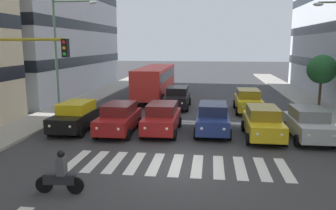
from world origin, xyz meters
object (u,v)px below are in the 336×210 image
at_px(car_5, 76,116).
at_px(car_row2_0, 248,100).
at_px(street_lamp_right, 62,47).
at_px(street_tree_2, 322,69).
at_px(car_row2_1, 177,97).
at_px(car_3, 162,118).
at_px(traffic_light_gantry, 10,79).
at_px(motorcycle_with_rider, 60,176).
at_px(car_2, 213,118).
at_px(car_1, 263,122).
at_px(car_4, 119,118).
at_px(bus_behind_traffic, 155,79).
at_px(car_0, 308,123).

height_order(car_5, car_row2_0, same).
height_order(car_5, street_lamp_right, street_lamp_right).
height_order(street_lamp_right, street_tree_2, street_lamp_right).
height_order(car_5, car_row2_1, same).
distance_m(car_3, traffic_light_gantry, 8.46).
height_order(car_5, street_tree_2, street_tree_2).
bearing_deg(motorcycle_with_rider, car_2, -120.57).
relative_size(car_5, traffic_light_gantry, 0.81).
bearing_deg(car_1, traffic_light_gantry, 24.22).
bearing_deg(street_tree_2, car_4, 34.70).
distance_m(car_3, car_5, 5.17).
xyz_separation_m(car_2, bus_behind_traffic, (5.41, -12.04, 0.97)).
relative_size(car_row2_0, motorcycle_with_rider, 2.61).
bearing_deg(car_5, street_tree_2, -150.31).
height_order(car_0, car_3, same).
xyz_separation_m(car_row2_0, car_row2_1, (5.52, -0.87, 0.00)).
xyz_separation_m(car_3, car_5, (5.17, 0.19, 0.00)).
relative_size(car_3, traffic_light_gantry, 0.81).
bearing_deg(car_row2_1, car_0, 134.27).
xyz_separation_m(car_row2_0, bus_behind_traffic, (8.11, -5.46, 0.97)).
bearing_deg(car_row2_1, street_lamp_right, 31.93).
xyz_separation_m(car_2, car_row2_0, (-2.70, -6.57, 0.00)).
relative_size(car_3, bus_behind_traffic, 0.42).
relative_size(car_5, bus_behind_traffic, 0.42).
xyz_separation_m(car_4, motorcycle_with_rider, (-0.18, 8.16, -0.24)).
xyz_separation_m(car_3, car_row2_1, (-0.12, -7.76, 0.00)).
bearing_deg(car_row2_1, motorcycle_with_rider, 81.56).
relative_size(car_3, street_lamp_right, 0.56).
relative_size(car_2, bus_behind_traffic, 0.42).
xyz_separation_m(car_0, traffic_light_gantry, (13.81, 5.17, 2.77)).
xyz_separation_m(car_4, bus_behind_traffic, (-0.00, -12.73, 0.97)).
bearing_deg(bus_behind_traffic, car_4, 90.00).
height_order(traffic_light_gantry, street_tree_2, traffic_light_gantry).
distance_m(car_1, car_5, 10.84).
bearing_deg(car_5, traffic_light_gantry, 84.03).
distance_m(car_4, motorcycle_with_rider, 8.17).
bearing_deg(car_0, car_1, 1.10).
xyz_separation_m(car_5, car_row2_0, (-10.80, -7.08, 0.00)).
bearing_deg(motorcycle_with_rider, car_0, -141.92).
bearing_deg(car_3, car_row2_0, -129.28).
bearing_deg(car_row2_0, motorcycle_with_rider, 62.78).
xyz_separation_m(motorcycle_with_rider, street_lamp_right, (5.01, -11.67, 4.31)).
height_order(car_0, car_5, same).
bearing_deg(car_row2_1, car_row2_0, 171.05).
height_order(car_1, traffic_light_gantry, traffic_light_gantry).
bearing_deg(street_tree_2, bus_behind_traffic, -12.05).
distance_m(street_lamp_right, street_tree_2, 19.97).
distance_m(traffic_light_gantry, street_tree_2, 22.87).
xyz_separation_m(car_2, street_tree_2, (-8.64, -9.04, 2.24)).
relative_size(car_1, car_4, 1.00).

